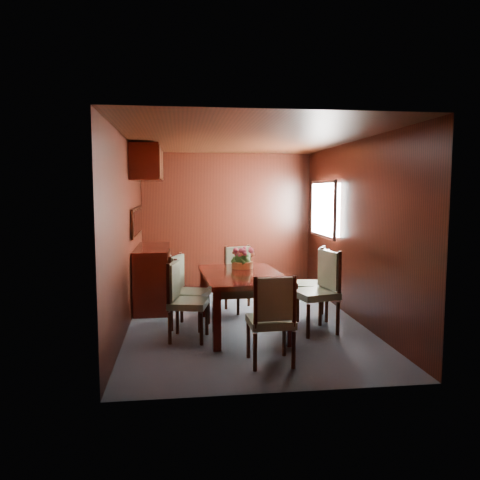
{
  "coord_description": "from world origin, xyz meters",
  "views": [
    {
      "loc": [
        -0.82,
        -6.06,
        1.74
      ],
      "look_at": [
        0.0,
        0.4,
        1.05
      ],
      "focal_mm": 35.0,
      "sensor_mm": 36.0,
      "label": 1
    }
  ],
  "objects": [
    {
      "name": "chair_head",
      "position": [
        0.06,
        -1.62,
        0.52
      ],
      "size": [
        0.45,
        0.44,
        0.93
      ],
      "rotation": [
        0.0,
        0.0,
        0.03
      ],
      "color": "black",
      "rests_on": "ground"
    },
    {
      "name": "room_shell",
      "position": [
        -0.1,
        0.33,
        1.63
      ],
      "size": [
        3.06,
        4.52,
        2.41
      ],
      "color": "black",
      "rests_on": "ground"
    },
    {
      "name": "dining_table",
      "position": [
        -0.07,
        -0.39,
        0.62
      ],
      "size": [
        1.04,
        1.58,
        0.72
      ],
      "rotation": [
        0.0,
        0.0,
        0.05
      ],
      "color": "black",
      "rests_on": "ground"
    },
    {
      "name": "chair_right_far",
      "position": [
        1.0,
        0.03,
        0.54
      ],
      "size": [
        0.51,
        0.53,
        0.97
      ],
      "rotation": [
        0.0,
        0.0,
        1.41
      ],
      "color": "black",
      "rests_on": "ground"
    },
    {
      "name": "chair_left_far",
      "position": [
        -0.78,
        -0.17,
        0.52
      ],
      "size": [
        0.55,
        0.56,
        0.94
      ],
      "rotation": [
        0.0,
        0.0,
        -1.91
      ],
      "color": "black",
      "rests_on": "ground"
    },
    {
      "name": "chair_foot",
      "position": [
        0.05,
        0.63,
        0.52
      ],
      "size": [
        0.57,
        0.56,
        0.94
      ],
      "rotation": [
        0.0,
        0.0,
        3.52
      ],
      "color": "black",
      "rests_on": "ground"
    },
    {
      "name": "chair_right_near",
      "position": [
        0.88,
        -0.56,
        0.57
      ],
      "size": [
        0.56,
        0.57,
        1.02
      ],
      "rotation": [
        0.0,
        0.0,
        1.79
      ],
      "color": "black",
      "rests_on": "ground"
    },
    {
      "name": "chair_left_near",
      "position": [
        -0.81,
        -0.67,
        0.51
      ],
      "size": [
        0.51,
        0.52,
        0.93
      ],
      "rotation": [
        0.0,
        0.0,
        -1.79
      ],
      "color": "black",
      "rests_on": "ground"
    },
    {
      "name": "flower_centerpiece",
      "position": [
        -0.02,
        0.01,
        0.86
      ],
      "size": [
        0.3,
        0.3,
        0.3
      ],
      "color": "#B46D37",
      "rests_on": "dining_table"
    },
    {
      "name": "sideboard",
      "position": [
        -1.25,
        1.0,
        0.45
      ],
      "size": [
        0.48,
        1.4,
        0.9
      ],
      "primitive_type": "cube",
      "color": "black",
      "rests_on": "ground"
    },
    {
      "name": "ground",
      "position": [
        0.0,
        0.0,
        0.0
      ],
      "size": [
        4.5,
        4.5,
        0.0
      ],
      "primitive_type": "plane",
      "color": "#3B4550",
      "rests_on": "ground"
    }
  ]
}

